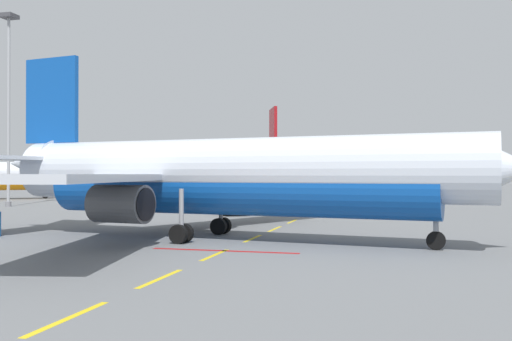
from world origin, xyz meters
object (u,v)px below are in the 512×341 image
Objects in this scene: airliner_foreground at (223,175)px; airliner_far_right at (260,175)px; apron_light_mast_near at (9,86)px; ground_power_truck at (228,198)px.

airliner_far_right is (-9.46, 46.62, -0.03)m from airliner_foreground.
airliner_foreground is 1.04× the size of airliner_far_right.
airliner_foreground is 1.46× the size of apron_light_mast_near.
airliner_far_right is at bearing 96.95° from ground_power_truck.
airliner_far_right is at bearing 101.47° from airliner_foreground.
airliner_foreground is at bearing -78.53° from airliner_far_right.
ground_power_truck is (3.11, -25.49, -2.27)m from airliner_far_right.
airliner_far_right is 1.41× the size of apron_light_mast_near.
ground_power_truck is 33.26m from apron_light_mast_near.
airliner_foreground is at bearing -36.08° from apron_light_mast_near.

